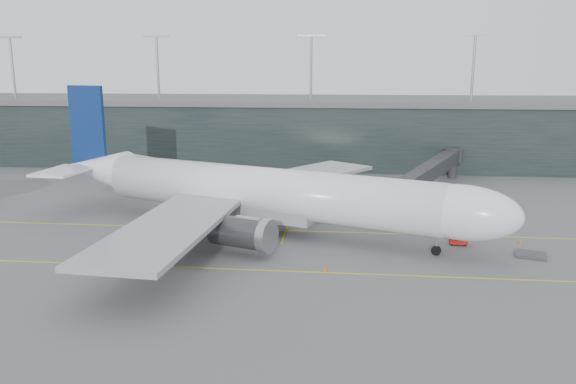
# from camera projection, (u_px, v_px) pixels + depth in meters

# --- Properties ---
(ground) EXTENTS (320.00, 320.00, 0.00)m
(ground) POSITION_uv_depth(u_px,v_px,m) (255.00, 222.00, 82.89)
(ground) COLOR #525257
(ground) RESTS_ON ground
(taxiline_a) EXTENTS (160.00, 0.25, 0.02)m
(taxiline_a) POSITION_uv_depth(u_px,v_px,m) (251.00, 229.00, 79.01)
(taxiline_a) COLOR gold
(taxiline_a) RESTS_ON ground
(taxiline_b) EXTENTS (160.00, 0.25, 0.02)m
(taxiline_b) POSITION_uv_depth(u_px,v_px,m) (227.00, 269.00, 63.47)
(taxiline_b) COLOR gold
(taxiline_b) RESTS_ON ground
(taxiline_lead_main) EXTENTS (0.25, 60.00, 0.02)m
(taxiline_lead_main) POSITION_uv_depth(u_px,v_px,m) (300.00, 193.00, 101.81)
(taxiline_lead_main) COLOR gold
(taxiline_lead_main) RESTS_ON ground
(terminal) EXTENTS (240.00, 36.00, 29.00)m
(terminal) POSITION_uv_depth(u_px,v_px,m) (293.00, 129.00, 137.57)
(terminal) COLOR black
(terminal) RESTS_ON ground
(main_aircraft) EXTENTS (67.55, 62.34, 19.59)m
(main_aircraft) POSITION_uv_depth(u_px,v_px,m) (262.00, 192.00, 77.32)
(main_aircraft) COLOR white
(main_aircraft) RESTS_ON ground
(jet_bridge) EXTENTS (17.62, 43.66, 6.16)m
(jet_bridge) POSITION_uv_depth(u_px,v_px,m) (420.00, 169.00, 100.60)
(jet_bridge) COLOR #2A2A2E
(jet_bridge) RESTS_ON ground
(gse_cart) EXTENTS (2.33, 1.58, 1.52)m
(gse_cart) POSITION_uv_depth(u_px,v_px,m) (458.00, 238.00, 72.05)
(gse_cart) COLOR #B2120C
(gse_cart) RESTS_ON ground
(baggage_dolly) EXTENTS (4.11, 3.67, 0.34)m
(baggage_dolly) POSITION_uv_depth(u_px,v_px,m) (531.00, 255.00, 67.71)
(baggage_dolly) COLOR #393A3E
(baggage_dolly) RESTS_ON ground
(uld_a) EXTENTS (2.41, 2.22, 1.77)m
(uld_a) POSITION_uv_depth(u_px,v_px,m) (243.00, 201.00, 91.87)
(uld_a) COLOR #353439
(uld_a) RESTS_ON ground
(uld_b) EXTENTS (2.23, 1.93, 1.77)m
(uld_b) POSITION_uv_depth(u_px,v_px,m) (260.00, 198.00, 94.10)
(uld_b) COLOR #353439
(uld_b) RESTS_ON ground
(uld_c) EXTENTS (2.17, 1.85, 1.75)m
(uld_c) POSITION_uv_depth(u_px,v_px,m) (272.00, 198.00, 93.71)
(uld_c) COLOR #353439
(uld_c) RESTS_ON ground
(cone_nose) EXTENTS (0.45, 0.45, 0.71)m
(cone_nose) POSITION_uv_depth(u_px,v_px,m) (520.00, 242.00, 72.15)
(cone_nose) COLOR #CB6C0B
(cone_nose) RESTS_ON ground
(cone_wing_stbd) EXTENTS (0.45, 0.45, 0.71)m
(cone_wing_stbd) POSITION_uv_depth(u_px,v_px,m) (325.00, 268.00, 62.65)
(cone_wing_stbd) COLOR #D0620B
(cone_wing_stbd) RESTS_ON ground
(cone_wing_port) EXTENTS (0.45, 0.45, 0.71)m
(cone_wing_port) POSITION_uv_depth(u_px,v_px,m) (312.00, 202.00, 93.72)
(cone_wing_port) COLOR #F1570D
(cone_wing_port) RESTS_ON ground
(cone_tail) EXTENTS (0.42, 0.42, 0.67)m
(cone_tail) POSITION_uv_depth(u_px,v_px,m) (170.00, 236.00, 74.79)
(cone_tail) COLOR #D34C0B
(cone_tail) RESTS_ON ground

